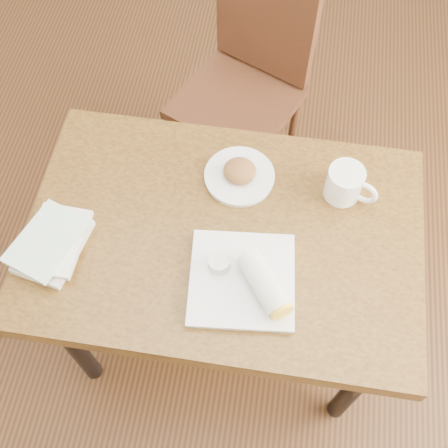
# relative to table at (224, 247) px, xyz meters

# --- Properties ---
(ground) EXTENTS (4.00, 5.00, 0.01)m
(ground) POSITION_rel_table_xyz_m (0.00, 0.00, -0.66)
(ground) COLOR #472814
(ground) RESTS_ON ground
(table) EXTENTS (1.11, 0.74, 0.75)m
(table) POSITION_rel_table_xyz_m (0.00, 0.00, 0.00)
(table) COLOR brown
(table) RESTS_ON ground
(chair_far) EXTENTS (0.56, 0.56, 0.95)m
(chair_far) POSITION_rel_table_xyz_m (-0.03, 0.80, -0.11)
(chair_far) COLOR #452113
(chair_far) RESTS_ON ground
(plate_scone) EXTENTS (0.21, 0.21, 0.07)m
(plate_scone) POSITION_rel_table_xyz_m (0.02, 0.19, 0.11)
(plate_scone) COLOR white
(plate_scone) RESTS_ON table
(coffee_mug) EXTENTS (0.15, 0.11, 0.11)m
(coffee_mug) POSITION_rel_table_xyz_m (0.32, 0.18, 0.15)
(coffee_mug) COLOR white
(coffee_mug) RESTS_ON table
(plate_burrito) EXTENTS (0.30, 0.30, 0.09)m
(plate_burrito) POSITION_rel_table_xyz_m (0.09, -0.15, 0.12)
(plate_burrito) COLOR white
(plate_burrito) RESTS_ON table
(book_stack) EXTENTS (0.21, 0.25, 0.06)m
(book_stack) POSITION_rel_table_xyz_m (-0.46, -0.12, 0.12)
(book_stack) COLOR white
(book_stack) RESTS_ON table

